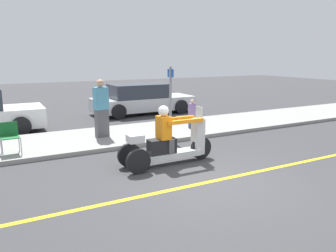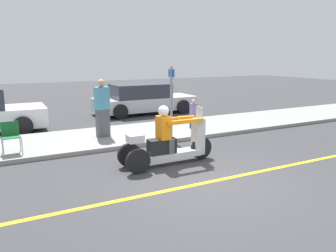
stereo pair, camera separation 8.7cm
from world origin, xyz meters
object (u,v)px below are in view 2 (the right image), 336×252
Objects in this scene: folding_chair_set_back at (11,134)px; street_sign at (171,99)px; spectator_with_child at (102,109)px; spectator_by_tree at (193,114)px; parked_car_lot_left at (144,99)px; motorcycle_trike at (168,143)px.

folding_chair_set_back is 4.62m from street_sign.
spectator_with_child is 1.76× the size of spectator_by_tree.
street_sign reaches higher than folding_chair_set_back.
spectator_by_tree is 1.68m from street_sign.
parked_car_lot_left is (3.12, 4.03, -0.33)m from spectator_with_child.
spectator_with_child is at bearing -127.74° from parked_car_lot_left.
motorcycle_trike is 3.73m from spectator_by_tree.
parked_car_lot_left is (5.78, 4.69, 0.03)m from folding_chair_set_back.
spectator_by_tree reaches higher than folding_chair_set_back.
spectator_by_tree is 5.86m from folding_chair_set_back.
spectator_by_tree is at bearing 48.84° from motorcycle_trike.
spectator_by_tree is at bearing 31.63° from street_sign.
motorcycle_trike is at bearing -76.71° from spectator_with_child.
parked_car_lot_left is at bearing 39.02° from folding_chair_set_back.
parked_car_lot_left is at bearing 52.26° from spectator_with_child.
folding_chair_set_back is (-2.66, -0.66, -0.37)m from spectator_with_child.
parked_car_lot_left reaches higher than folding_chair_set_back.
street_sign is (-1.24, -5.12, 0.66)m from parked_car_lot_left.
folding_chair_set_back is at bearing -176.39° from spectator_by_tree.
spectator_with_child is 2.77m from folding_chair_set_back.
spectator_by_tree is at bearing 3.61° from folding_chair_set_back.
street_sign is at bearing -148.37° from spectator_by_tree.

